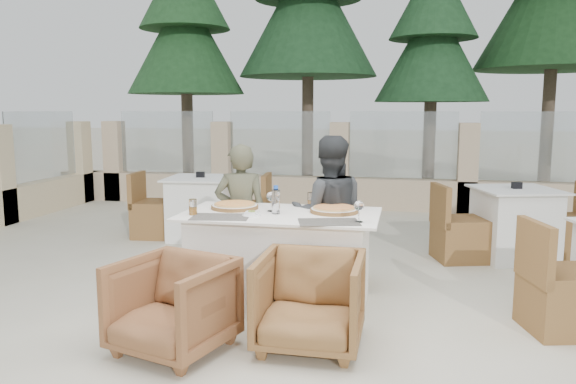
% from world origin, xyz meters
% --- Properties ---
extents(ground, '(80.00, 80.00, 0.00)m').
position_xyz_m(ground, '(0.00, 0.00, 0.00)').
color(ground, beige).
rests_on(ground, ground).
extents(sand_patch, '(30.00, 16.00, 0.01)m').
position_xyz_m(sand_patch, '(0.00, 14.00, 0.01)').
color(sand_patch, beige).
rests_on(sand_patch, ground).
extents(perimeter_wall_far, '(10.00, 0.34, 1.60)m').
position_xyz_m(perimeter_wall_far, '(0.00, 4.80, 0.80)').
color(perimeter_wall_far, '#CCB190').
rests_on(perimeter_wall_far, ground).
extents(pine_far_left, '(2.42, 2.42, 5.50)m').
position_xyz_m(pine_far_left, '(-3.50, 7.00, 2.75)').
color(pine_far_left, '#1F4822').
rests_on(pine_far_left, ground).
extents(pine_mid_left, '(2.86, 2.86, 6.50)m').
position_xyz_m(pine_mid_left, '(-1.00, 7.50, 3.25)').
color(pine_mid_left, '#1C4322').
rests_on(pine_mid_left, ground).
extents(pine_centre, '(2.20, 2.20, 5.00)m').
position_xyz_m(pine_centre, '(1.50, 7.20, 2.50)').
color(pine_centre, '#1E4624').
rests_on(pine_centre, ground).
extents(pine_mid_right, '(2.99, 2.99, 6.80)m').
position_xyz_m(pine_mid_right, '(3.80, 7.80, 3.40)').
color(pine_mid_right, '#1A3F1C').
rests_on(pine_mid_right, ground).
extents(dining_table, '(1.60, 0.90, 0.77)m').
position_xyz_m(dining_table, '(0.06, 0.11, 0.39)').
color(dining_table, white).
rests_on(dining_table, ground).
extents(placemat_near_left, '(0.49, 0.36, 0.00)m').
position_xyz_m(placemat_near_left, '(-0.36, -0.15, 0.77)').
color(placemat_near_left, '#5B554E').
rests_on(placemat_near_left, dining_table).
extents(placemat_near_right, '(0.51, 0.40, 0.00)m').
position_xyz_m(placemat_near_right, '(0.50, -0.18, 0.77)').
color(placemat_near_right, '#4F4B44').
rests_on(placemat_near_right, dining_table).
extents(pizza_left, '(0.46, 0.46, 0.05)m').
position_xyz_m(pizza_left, '(-0.36, 0.23, 0.80)').
color(pizza_left, orange).
rests_on(pizza_left, dining_table).
extents(pizza_right, '(0.53, 0.53, 0.05)m').
position_xyz_m(pizza_right, '(0.49, 0.23, 0.80)').
color(pizza_right, '#CF4B1C').
rests_on(pizza_right, dining_table).
extents(water_bottle, '(0.07, 0.07, 0.23)m').
position_xyz_m(water_bottle, '(0.03, 0.08, 0.89)').
color(water_bottle, '#C2DFFF').
rests_on(water_bottle, dining_table).
extents(wine_glass_centre, '(0.09, 0.09, 0.18)m').
position_xyz_m(wine_glass_centre, '(-0.03, 0.17, 0.86)').
color(wine_glass_centre, silver).
rests_on(wine_glass_centre, dining_table).
extents(wine_glass_corner, '(0.09, 0.09, 0.18)m').
position_xyz_m(wine_glass_corner, '(0.72, -0.13, 0.86)').
color(wine_glass_corner, silver).
rests_on(wine_glass_corner, dining_table).
extents(beer_glass_left, '(0.08, 0.08, 0.13)m').
position_xyz_m(beer_glass_left, '(-0.61, -0.11, 0.83)').
color(beer_glass_left, orange).
rests_on(beer_glass_left, dining_table).
extents(beer_glass_right, '(0.09, 0.09, 0.13)m').
position_xyz_m(beer_glass_right, '(0.27, 0.39, 0.84)').
color(beer_glass_right, orange).
rests_on(beer_glass_right, dining_table).
extents(olive_dish, '(0.14, 0.14, 0.04)m').
position_xyz_m(olive_dish, '(-0.14, -0.05, 0.79)').
color(olive_dish, white).
rests_on(olive_dish, dining_table).
extents(armchair_far_left, '(0.64, 0.66, 0.55)m').
position_xyz_m(armchair_far_left, '(-0.48, 0.72, 0.27)').
color(armchair_far_left, brown).
rests_on(armchair_far_left, ground).
extents(armchair_far_right, '(0.62, 0.64, 0.53)m').
position_xyz_m(armchair_far_right, '(0.38, 0.78, 0.27)').
color(armchair_far_right, olive).
rests_on(armchair_far_right, ground).
extents(armchair_near_left, '(0.85, 0.86, 0.64)m').
position_xyz_m(armchair_near_left, '(-0.44, -0.94, 0.32)').
color(armchair_near_left, brown).
rests_on(armchair_near_left, ground).
extents(armchair_near_right, '(0.69, 0.71, 0.65)m').
position_xyz_m(armchair_near_right, '(0.44, -0.69, 0.32)').
color(armchair_near_right, brown).
rests_on(armchair_near_right, ground).
extents(diner_left, '(0.54, 0.41, 1.31)m').
position_xyz_m(diner_left, '(-0.40, 0.53, 0.65)').
color(diner_left, '#4E4E38').
rests_on(diner_left, ground).
extents(diner_right, '(0.76, 0.64, 1.39)m').
position_xyz_m(diner_right, '(0.40, 0.53, 0.69)').
color(diner_right, '#323437').
rests_on(diner_right, ground).
extents(bg_table_a, '(1.71, 0.97, 0.77)m').
position_xyz_m(bg_table_a, '(-1.44, 2.27, 0.39)').
color(bg_table_a, white).
rests_on(bg_table_a, ground).
extents(bg_table_b, '(1.81, 1.25, 0.77)m').
position_xyz_m(bg_table_b, '(2.22, 2.01, 0.39)').
color(bg_table_b, white).
rests_on(bg_table_b, ground).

